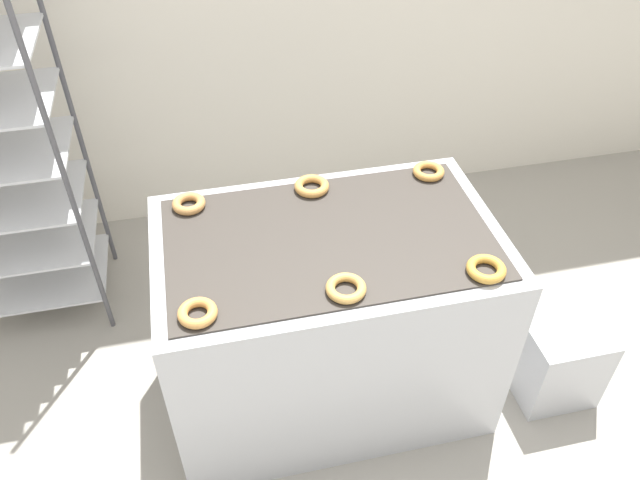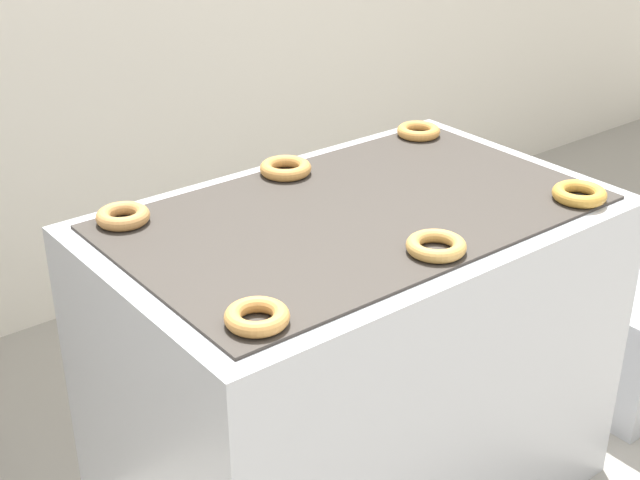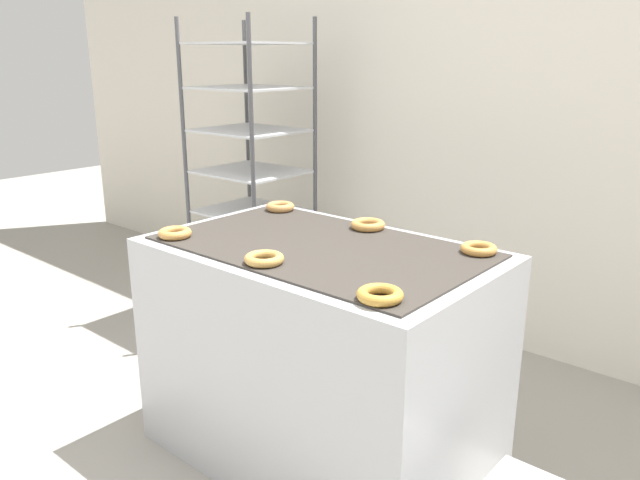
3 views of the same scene
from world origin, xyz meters
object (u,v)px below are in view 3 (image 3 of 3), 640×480
fryer_machine (320,354)px  donut_near_right (380,295)px  donut_far_right (479,249)px  donut_near_left (175,233)px  donut_near_center (264,259)px  donut_far_center (368,225)px  baking_rack_cart (251,172)px  donut_far_left (280,207)px

fryer_machine → donut_near_right: 0.74m
donut_far_right → donut_near_right: bearing=-91.0°
donut_near_left → donut_near_center: bearing=0.4°
donut_near_left → donut_far_right: donut_near_left is taller
donut_far_right → donut_far_center: bearing=179.6°
baking_rack_cart → donut_far_left: (0.78, -0.55, 0.01)m
donut_far_left → donut_far_center: 0.49m
donut_near_center → donut_far_left: size_ratio=1.06×
fryer_machine → donut_far_center: bearing=90.0°
donut_near_left → donut_near_center: size_ratio=0.94×
baking_rack_cart → donut_near_center: (1.26, -1.13, 0.01)m
donut_near_left → donut_far_center: same height
donut_far_left → donut_far_right: size_ratio=0.99×
donut_far_left → donut_far_right: (0.99, 0.00, -0.00)m
baking_rack_cart → donut_near_right: bearing=-33.1°
donut_near_left → donut_near_right: size_ratio=0.94×
donut_far_center → donut_near_right: bearing=-51.1°
baking_rack_cart → donut_near_right: size_ratio=12.99×
donut_near_left → donut_near_right: (0.99, -0.01, -0.00)m
donut_near_center → donut_near_right: (0.49, -0.02, 0.00)m
donut_near_left → donut_far_left: size_ratio=1.00×
baking_rack_cart → donut_far_right: 1.85m
donut_near_center → donut_far_left: 0.75m
fryer_machine → donut_near_left: bearing=-150.2°
donut_far_center → donut_near_left: bearing=-130.3°
fryer_machine → donut_near_left: size_ratio=10.06×
donut_far_center → donut_far_right: bearing=-0.4°
donut_near_center → donut_far_left: donut_far_left is taller
baking_rack_cart → donut_far_center: baking_rack_cart is taller
fryer_machine → donut_far_center: donut_far_center is taller
donut_far_center → donut_far_right: 0.50m
fryer_machine → donut_far_left: size_ratio=10.04×
fryer_machine → donut_near_left: 0.74m
baking_rack_cart → donut_near_center: baking_rack_cart is taller
fryer_machine → donut_near_center: 0.55m
baking_rack_cart → donut_far_right: (1.76, -0.55, 0.01)m
donut_far_center → donut_far_right: size_ratio=1.08×
donut_near_right → donut_far_center: size_ratio=0.98×
baking_rack_cart → donut_near_left: size_ratio=13.83×
fryer_machine → donut_far_left: (-0.49, 0.29, 0.47)m
donut_near_right → donut_far_left: donut_far_left is taller
baking_rack_cart → donut_near_left: (0.77, -1.13, 0.01)m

